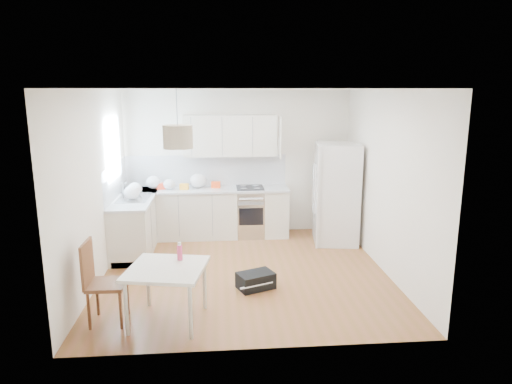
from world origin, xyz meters
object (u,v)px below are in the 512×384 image
refrigerator (337,193)px  gym_bag (256,280)px  dining_table (167,273)px  dining_chair (107,282)px

refrigerator → gym_bag: 2.64m
dining_table → dining_chair: dining_chair is taller
refrigerator → gym_bag: (-1.62, -1.93, -0.78)m
dining_table → dining_chair: (-0.69, 0.04, -0.11)m
dining_table → gym_bag: bearing=47.6°
dining_chair → refrigerator: bearing=39.6°
dining_chair → gym_bag: dining_chair is taller
dining_chair → gym_bag: bearing=24.8°
refrigerator → dining_table: 3.90m
dining_chair → gym_bag: (1.80, 0.79, -0.39)m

